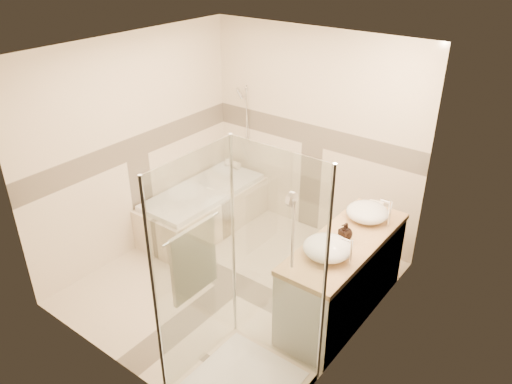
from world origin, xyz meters
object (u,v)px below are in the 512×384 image
Objects in this scene: amenity_bottle_a at (344,232)px; bathtub at (204,207)px; vessel_sink_far at (327,248)px; vessel_sink_near at (367,212)px; vanity at (343,276)px; amenity_bottle_b at (346,231)px; shower_enclosure at (237,332)px.

bathtub is at bearing 169.90° from amenity_bottle_a.
vessel_sink_far is at bearing -17.90° from bathtub.
vessel_sink_near is 0.79m from vessel_sink_far.
vanity is at bearing 55.77° from amenity_bottle_a.
amenity_bottle_b is (0.00, 0.34, -0.00)m from vessel_sink_far.
amenity_bottle_a is (0.27, 1.24, 0.43)m from shower_enclosure.
amenity_bottle_b is (0.00, 0.03, -0.00)m from amenity_bottle_a.
shower_enclosure is 1.80m from vessel_sink_near.
vanity is at bearing 77.03° from shower_enclosure.
amenity_bottle_a is at bearing 90.00° from vessel_sink_far.
bathtub is 9.94× the size of amenity_bottle_b.
vessel_sink_near is at bearing 90.00° from amenity_bottle_a.
vessel_sink_far is 2.53× the size of amenity_bottle_b.
shower_enclosure is at bearing -102.39° from amenity_bottle_a.
bathtub is 9.48× the size of amenity_bottle_a.
shower_enclosure is at bearing -102.97° from vanity.
shower_enclosure reaches higher than amenity_bottle_a.
vanity is 9.47× the size of amenity_bottle_b.
amenity_bottle_a reaches higher than amenity_bottle_b.
vessel_sink_far is 2.42× the size of amenity_bottle_a.
vessel_sink_near is 0.96× the size of vessel_sink_far.
amenity_bottle_a reaches higher than vanity.
vanity is 0.51m from amenity_bottle_b.
amenity_bottle_b is at bearing -90.00° from vessel_sink_near.
amenity_bottle_a is at bearing -124.23° from vanity.
vessel_sink_near is at bearing 81.01° from shower_enclosure.
shower_enclosure is at bearing -98.99° from vessel_sink_near.
vanity is at bearing -9.25° from bathtub.
vanity reaches higher than bathtub.
vessel_sink_near is 2.44× the size of amenity_bottle_b.
amenity_bottle_b is (2.13, -0.34, 0.63)m from bathtub.
vessel_sink_near reaches higher than vanity.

